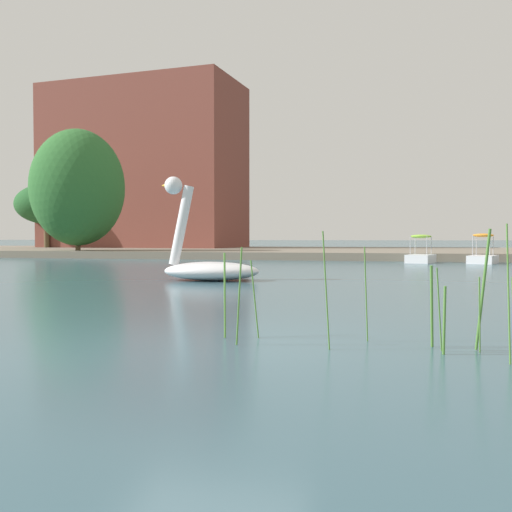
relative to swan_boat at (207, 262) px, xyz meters
The scene contains 9 objects.
ground_plane 11.20m from the swan_boat, 71.76° to the right, with size 563.64×563.64×0.00m, color #385966.
shore_bank_far 27.72m from the swan_boat, 82.75° to the left, with size 143.17×21.80×0.48m, color slate.
swan_boat is the anchor object (origin of this frame).
pedal_boat_lime 16.82m from the swan_boat, 63.83° to the left, with size 1.79×2.50×1.56m.
pedal_boat_orange 18.35m from the swan_boat, 54.66° to the left, with size 1.92×2.58×1.61m.
tree_willow_overhanging 24.68m from the swan_boat, 129.88° to the left, with size 6.92×6.43×8.48m.
tree_broadleaf_left 38.70m from the swan_boat, 130.49° to the left, with size 7.30×7.00×5.78m.
apartment_block 38.01m from the swan_boat, 117.25° to the left, with size 18.14×8.70×15.19m, color brown.
reed_clump_foreground 11.94m from the swan_boat, 60.08° to the right, with size 3.95×1.57×1.56m.
Camera 1 is at (2.35, -7.21, 1.40)m, focal length 40.48 mm.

